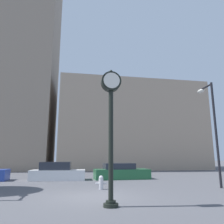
# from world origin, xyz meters

# --- Properties ---
(ground_plane) EXTENTS (200.00, 200.00, 0.00)m
(ground_plane) POSITION_xyz_m (0.00, 0.00, 0.00)
(ground_plane) COLOR #515156
(building_tall_tower) EXTENTS (11.42, 12.00, 36.56)m
(building_tall_tower) POSITION_xyz_m (-9.87, 24.00, 18.28)
(building_tall_tower) COLOR gray
(building_tall_tower) RESTS_ON ground_plane
(building_storefront_row) EXTENTS (21.61, 12.00, 12.93)m
(building_storefront_row) POSITION_xyz_m (7.87, 24.00, 6.47)
(building_storefront_row) COLOR tan
(building_storefront_row) RESTS_ON ground_plane
(street_clock) EXTENTS (0.78, 0.55, 5.19)m
(street_clock) POSITION_xyz_m (0.54, -2.17, 3.35)
(street_clock) COLOR black
(street_clock) RESTS_ON ground_plane
(car_white) EXTENTS (4.25, 1.96, 1.38)m
(car_white) POSITION_xyz_m (-2.02, 7.79, 0.58)
(car_white) COLOR silver
(car_white) RESTS_ON ground_plane
(car_green) EXTENTS (4.51, 1.95, 1.26)m
(car_green) POSITION_xyz_m (3.06, 7.80, 0.54)
(car_green) COLOR #236038
(car_green) RESTS_ON ground_plane
(fire_hydrant_near) EXTENTS (0.60, 0.26, 0.74)m
(fire_hydrant_near) POSITION_xyz_m (0.73, 2.22, 0.37)
(fire_hydrant_near) COLOR #B7B7BC
(fire_hydrant_near) RESTS_ON ground_plane
(street_lamp_right) EXTENTS (0.36, 1.57, 6.38)m
(street_lamp_right) POSITION_xyz_m (7.63, 1.94, 4.24)
(street_lamp_right) COLOR black
(street_lamp_right) RESTS_ON ground_plane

